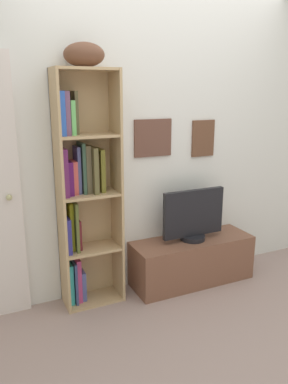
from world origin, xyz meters
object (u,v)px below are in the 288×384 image
Objects in this scene: bookshelf at (82,193)px; television at (193,216)px; football at (84,55)px; tv_stand at (192,260)px.

television is at bearing -5.53° from bookshelf.
football reaches higher than tv_stand.
football is at bearing 176.05° from television.
television is (-0.00, 0.00, 0.42)m from tv_stand.
tv_stand is at bearing -5.60° from bookshelf.
bookshelf is 6.36× the size of football.
television is (0.96, -0.09, -0.29)m from bookshelf.
football is 0.26× the size of tv_stand.
bookshelf reaches higher than television.
bookshelf is 1.01m from television.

